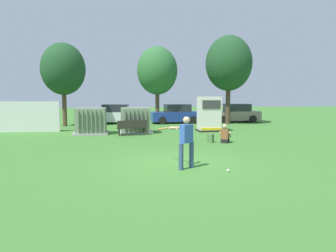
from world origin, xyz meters
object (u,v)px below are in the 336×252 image
Objects in this scene: generator_enclosure at (209,114)px; sports_ball at (228,170)px; backpack at (210,138)px; parked_car_leftmost at (114,114)px; batter at (185,140)px; parked_car_right_of_center at (236,114)px; seated_spectator at (225,135)px; park_bench at (132,127)px; transformer_west at (91,121)px; transformer_mid_west at (135,121)px; parked_car_left_of_center at (176,114)px.

sports_ball is at bearing -101.32° from generator_enclosure.
sports_ball is 6.12m from backpack.
parked_car_leftmost is (-5.40, 11.24, 0.54)m from backpack.
backpack is (2.29, 5.40, -0.76)m from batter.
seated_spectator is at bearing -111.75° from parked_car_right_of_center.
batter is at bearing 153.67° from sports_ball.
generator_enclosure is at bearing 78.68° from sports_ball.
seated_spectator is 0.23× the size of parked_car_right_of_center.
park_bench is at bearing 101.06° from batter.
transformer_west is 11.66m from sports_ball.
batter is 5.92m from backpack.
transformer_west is 4.77× the size of backpack.
parked_car_leftmost is at bearing 135.39° from generator_enclosure.
transformer_west reaches higher than park_bench.
batter is 1.81× the size of seated_spectator.
transformer_west is at bearing -177.82° from transformer_mid_west.
batter is at bearing -81.47° from transformer_mid_west.
transformer_west is 23.33× the size of sports_ball.
transformer_mid_west is at bearing -174.66° from generator_enclosure.
sports_ball is (2.74, -10.36, -0.74)m from transformer_mid_west.
park_bench is at bearing -116.65° from parked_car_left_of_center.
transformer_west is at bearing -149.42° from parked_car_right_of_center.
parked_car_right_of_center is (9.22, 7.95, 0.22)m from park_bench.
sports_ball is at bearing -61.81° from transformer_west.
generator_enclosure is at bearing 17.01° from park_bench.
transformer_mid_west is at bearing 2.18° from transformer_west.
generator_enclosure is 1.25× the size of park_bench.
generator_enclosure reaches higher than seated_spectator.
park_bench is 4.19× the size of backpack.
generator_enclosure is 6.17m from parked_car_left_of_center.
batter is at bearing -108.71° from generator_enclosure.
generator_enclosure reaches higher than transformer_mid_west.
seated_spectator is at bearing -45.57° from transformer_mid_west.
batter is (1.68, -8.61, 0.44)m from park_bench.
parked_car_leftmost is 5.24m from parked_car_left_of_center.
backpack is (6.51, -4.22, -0.57)m from transformer_west.
parked_car_right_of_center is (5.41, 0.36, 0.00)m from parked_car_left_of_center.
transformer_mid_west is 0.48× the size of parked_car_leftmost.
seated_spectator is (4.68, -3.43, -0.16)m from park_bench.
transformer_mid_west is 1.16m from park_bench.
parked_car_left_of_center reaches higher than seated_spectator.
generator_enclosure reaches higher than transformer_west.
park_bench reaches higher than sports_ball.
parked_car_right_of_center is at bearing 65.53° from batter.
parked_car_left_of_center reaches higher than park_bench.
seated_spectator reaches higher than sports_ball.
generator_enclosure is at bearing -77.57° from parked_car_left_of_center.
sports_ball is at bearing -75.17° from transformer_mid_west.
transformer_mid_west reaches higher than sports_ball.
batter is at bearing -97.47° from parked_car_left_of_center.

